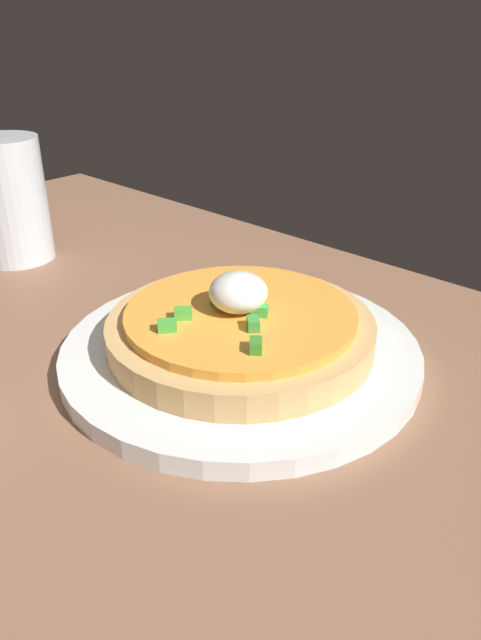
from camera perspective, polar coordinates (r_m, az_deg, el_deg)
The scene contains 4 objects.
dining_table at distance 37.68cm, azimuth -5.71°, elevation -15.24°, with size 126.01×71.36×2.88cm, color #865D45.
plate at distance 45.98cm, azimuth 0.00°, elevation -2.99°, with size 26.77×26.77×1.41cm, color white.
pizza at distance 44.90cm, azimuth -0.02°, elevation -0.60°, with size 19.79×19.79×5.66cm.
cup_far at distance 67.41cm, azimuth -20.73°, elevation 10.06°, with size 7.38×7.38×12.54cm.
Camera 1 is at (-21.34, 17.68, 26.97)cm, focal length 34.15 mm.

